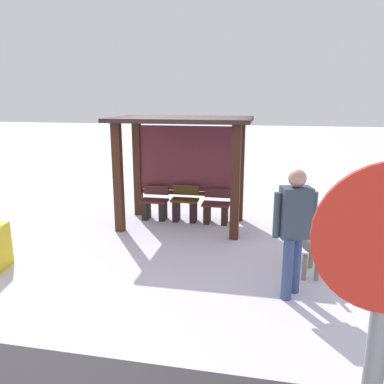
# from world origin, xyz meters

# --- Properties ---
(ground_plane) EXTENTS (60.00, 60.00, 0.00)m
(ground_plane) POSITION_xyz_m (0.00, 0.00, 0.00)
(ground_plane) COLOR white
(bus_shelter) EXTENTS (2.76, 1.64, 2.24)m
(bus_shelter) POSITION_xyz_m (0.00, 0.17, 1.62)
(bus_shelter) COLOR #422215
(bus_shelter) RESTS_ON ground
(bench_left_inside) EXTENTS (0.58, 0.36, 0.72)m
(bench_left_inside) POSITION_xyz_m (-0.68, 0.30, 0.29)
(bench_left_inside) COLOR #572727
(bench_left_inside) RESTS_ON ground
(bench_center_inside) EXTENTS (0.58, 0.34, 0.77)m
(bench_center_inside) POSITION_xyz_m (0.00, 0.30, 0.32)
(bench_center_inside) COLOR #4B3515
(bench_center_inside) RESTS_ON ground
(bench_right_inside) EXTENTS (0.58, 0.40, 0.72)m
(bench_right_inside) POSITION_xyz_m (0.68, 0.30, 0.28)
(bench_right_inside) COLOR #4E2622
(bench_right_inside) RESTS_ON ground
(person_walking) EXTENTS (0.57, 0.39, 1.75)m
(person_walking) POSITION_xyz_m (2.09, -2.59, 1.02)
(person_walking) COLOR #3C4858
(person_walking) RESTS_ON ground
(dog) EXTENTS (0.37, 1.05, 0.74)m
(dog) POSITION_xyz_m (2.38, -1.78, 0.53)
(dog) COLOR gray
(dog) RESTS_ON ground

